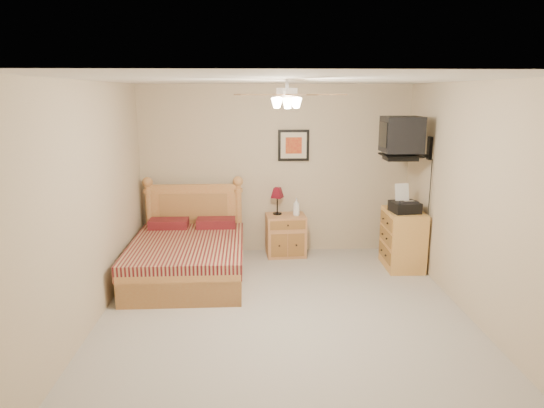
{
  "coord_description": "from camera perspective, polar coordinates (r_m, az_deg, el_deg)",
  "views": [
    {
      "loc": [
        -0.32,
        -4.9,
        2.38
      ],
      "look_at": [
        -0.1,
        0.9,
        1.04
      ],
      "focal_mm": 32.0,
      "sensor_mm": 36.0,
      "label": 1
    }
  ],
  "objects": [
    {
      "name": "floor",
      "position": [
        5.46,
        1.45,
        -12.86
      ],
      "size": [
        4.5,
        4.5,
        0.0
      ],
      "primitive_type": "plane",
      "color": "#A7A097",
      "rests_on": "ground"
    },
    {
      "name": "ceiling",
      "position": [
        4.92,
        1.62,
        14.39
      ],
      "size": [
        4.0,
        4.5,
        0.04
      ],
      "primitive_type": "cube",
      "color": "white",
      "rests_on": "ground"
    },
    {
      "name": "wall_back",
      "position": [
        7.25,
        0.38,
        4.01
      ],
      "size": [
        4.0,
        0.04,
        2.5
      ],
      "primitive_type": "cube",
      "color": "#C2AF8F",
      "rests_on": "ground"
    },
    {
      "name": "wall_front",
      "position": [
        2.9,
        4.44,
        -9.93
      ],
      "size": [
        4.0,
        0.04,
        2.5
      ],
      "primitive_type": "cube",
      "color": "#C2AF8F",
      "rests_on": "ground"
    },
    {
      "name": "wall_left",
      "position": [
        5.3,
        -20.58,
        -0.15
      ],
      "size": [
        0.04,
        4.5,
        2.5
      ],
      "primitive_type": "cube",
      "color": "#C2AF8F",
      "rests_on": "ground"
    },
    {
      "name": "wall_right",
      "position": [
        5.54,
        22.64,
        0.22
      ],
      "size": [
        0.04,
        4.5,
        2.5
      ],
      "primitive_type": "cube",
      "color": "#C2AF8F",
      "rests_on": "ground"
    },
    {
      "name": "bed",
      "position": [
        6.34,
        -9.99,
        -3.53
      ],
      "size": [
        1.44,
        1.87,
        1.2
      ],
      "primitive_type": null,
      "rotation": [
        0.0,
        0.0,
        0.01
      ],
      "color": "#C5733C",
      "rests_on": "ground"
    },
    {
      "name": "nightstand",
      "position": [
        7.23,
        1.63,
        -3.68
      ],
      "size": [
        0.6,
        0.47,
        0.62
      ],
      "primitive_type": "cube",
      "rotation": [
        0.0,
        0.0,
        0.07
      ],
      "color": "#BC7847",
      "rests_on": "ground"
    },
    {
      "name": "table_lamp",
      "position": [
        7.15,
        0.62,
        0.37
      ],
      "size": [
        0.28,
        0.28,
        0.4
      ],
      "primitive_type": null,
      "rotation": [
        0.0,
        0.0,
        0.38
      ],
      "color": "#5C0916",
      "rests_on": "nightstand"
    },
    {
      "name": "lotion_bottle",
      "position": [
        7.09,
        2.88,
        -0.34
      ],
      "size": [
        0.11,
        0.11,
        0.26
      ],
      "primitive_type": "imported",
      "rotation": [
        0.0,
        0.0,
        0.12
      ],
      "color": "white",
      "rests_on": "nightstand"
    },
    {
      "name": "framed_picture",
      "position": [
        7.2,
        2.55,
        6.91
      ],
      "size": [
        0.46,
        0.04,
        0.46
      ],
      "primitive_type": "cube",
      "color": "black",
      "rests_on": "wall_back"
    },
    {
      "name": "dresser",
      "position": [
        6.94,
        15.14,
        -4.01
      ],
      "size": [
        0.49,
        0.69,
        0.81
      ],
      "primitive_type": "cube",
      "rotation": [
        0.0,
        0.0,
        -0.01
      ],
      "color": "gold",
      "rests_on": "ground"
    },
    {
      "name": "fax_machine",
      "position": [
        6.71,
        15.41,
        0.61
      ],
      "size": [
        0.4,
        0.42,
        0.37
      ],
      "primitive_type": null,
      "rotation": [
        0.0,
        0.0,
        0.15
      ],
      "color": "black",
      "rests_on": "dresser"
    },
    {
      "name": "magazine_lower",
      "position": [
        7.07,
        14.39,
        -0.17
      ],
      "size": [
        0.2,
        0.25,
        0.02
      ],
      "primitive_type": "imported",
      "rotation": [
        0.0,
        0.0,
        0.1
      ],
      "color": "beige",
      "rests_on": "dresser"
    },
    {
      "name": "magazine_upper",
      "position": [
        7.06,
        14.36,
        -0.02
      ],
      "size": [
        0.28,
        0.3,
        0.02
      ],
      "primitive_type": "imported",
      "rotation": [
        0.0,
        0.0,
        0.57
      ],
      "color": "gray",
      "rests_on": "magazine_lower"
    },
    {
      "name": "wall_tv",
      "position": [
        6.6,
        16.25,
        7.52
      ],
      "size": [
        0.56,
        0.46,
        0.58
      ],
      "primitive_type": null,
      "color": "black",
      "rests_on": "wall_right"
    },
    {
      "name": "ceiling_fan",
      "position": [
        4.71,
        1.77,
        12.75
      ],
      "size": [
        1.14,
        1.14,
        0.28
      ],
      "primitive_type": null,
      "color": "white",
      "rests_on": "ceiling"
    }
  ]
}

